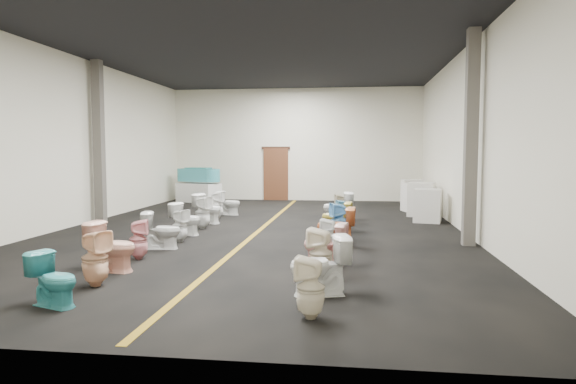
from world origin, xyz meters
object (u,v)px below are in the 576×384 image
Objects in this scene: toilet_left_3 at (139,240)px; toilet_right_9 at (338,207)px; toilet_left_7 at (203,213)px; toilet_right_6 at (339,221)px; toilet_left_6 at (186,219)px; toilet_left_4 at (162,230)px; toilet_left_10 at (229,203)px; toilet_right_4 at (329,236)px; toilet_right_8 at (343,213)px; bathtub at (198,175)px; toilet_right_1 at (320,266)px; toilet_left_9 at (217,205)px; toilet_right_10 at (340,206)px; appliance_crate_b at (421,199)px; toilet_left_1 at (95,258)px; toilet_right_5 at (336,227)px; toilet_right_3 at (325,244)px; toilet_left_5 at (180,226)px; toilet_left_0 at (54,280)px; toilet_left_8 at (208,209)px; toilet_right_0 at (311,288)px; toilet_right_7 at (337,217)px; toilet_right_2 at (321,254)px; display_table at (199,193)px; appliance_crate_d at (412,193)px; toilet_left_2 at (112,247)px.

toilet_left_3 is 0.89× the size of toilet_right_9.
toilet_right_6 is (3.51, -1.07, -0.01)m from toilet_left_7.
toilet_right_9 is at bearing -35.27° from toilet_left_6.
toilet_left_4 is 1.03× the size of toilet_left_10.
toilet_right_4 is 3.67m from toilet_right_8.
toilet_left_10 is 5.31m from toilet_right_6.
bathtub is 2.17× the size of toilet_right_1.
bathtub is 2.22× the size of toilet_left_9.
toilet_right_10 is at bearing -74.02° from toilet_left_9.
toilet_left_3 is 5.85m from toilet_right_8.
appliance_crate_b is 10.71m from toilet_left_1.
toilet_right_5 is 1.15× the size of toilet_right_8.
toilet_left_3 is 0.97× the size of toilet_right_3.
toilet_right_5 reaches higher than toilet_left_5.
toilet_left_0 is at bearing -63.33° from bathtub.
appliance_crate_b is at bearing 131.61° from toilet_right_6.
toilet_left_8 is 3.62m from toilet_right_9.
toilet_left_4 is at bearing -133.36° from toilet_right_0.
toilet_right_3 is 3.85m from toilet_right_7.
bathtub reaches higher than toilet_left_1.
toilet_right_2 reaches higher than toilet_right_4.
appliance_crate_b is 7.86m from toilet_left_5.
appliance_crate_d is (8.08, -0.85, 0.12)m from display_table.
toilet_left_0 is 6.57m from toilet_right_6.
toilet_left_0 is 2.87m from toilet_left_3.
toilet_left_1 is (0.03, 0.99, 0.07)m from toilet_left_0.
toilet_right_3 is at bearing -104.57° from appliance_crate_d.
bathtub is at bearing -141.99° from toilet_right_2.
toilet_left_1 is at bearing -39.18° from toilet_right_9.
toilet_left_3 is at bearing -61.44° from bathtub.
toilet_right_10 is at bearing -84.77° from toilet_left_10.
toilet_right_3 is (-2.55, -7.25, -0.14)m from appliance_crate_b.
toilet_left_8 is at bearing 28.31° from toilet_left_5.
toilet_left_7 is at bearing -66.45° from toilet_right_10.
toilet_right_2 is 6.65m from toilet_right_9.
toilet_right_6 is at bearing -101.93° from toilet_left_8.
toilet_left_5 reaches higher than toilet_right_4.
toilet_left_0 is at bearing -174.13° from toilet_left_9.
appliance_crate_b is at bearing -57.72° from toilet_left_3.
toilet_right_3 is (3.46, 0.83, -0.03)m from toilet_left_2.
toilet_right_9 is (-0.03, 1.86, 0.04)m from toilet_right_7.
toilet_right_1 reaches higher than toilet_left_8.
toilet_right_1 reaches higher than toilet_left_2.
toilet_right_0 is (5.52, -13.46, -0.70)m from bathtub.
toilet_left_5 is 5.71m from toilet_right_10.
toilet_left_7 is (2.19, -6.74, 0.05)m from display_table.
toilet_right_7 is (-0.04, 1.89, -0.03)m from toilet_right_5.
toilet_right_7 is at bearing -125.97° from appliance_crate_b.
toilet_left_4 is at bearing -46.20° from toilet_right_7.
appliance_crate_d reaches higher than toilet_right_3.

